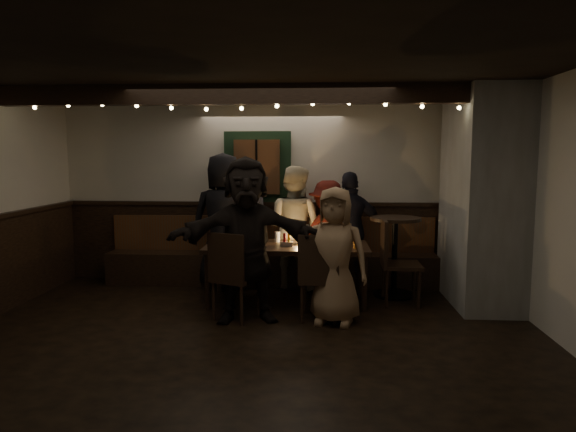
# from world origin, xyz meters

# --- Properties ---
(room) EXTENTS (6.02, 5.01, 2.62)m
(room) POSITION_xyz_m (1.07, 1.42, 1.07)
(room) COLOR black
(room) RESTS_ON ground
(dining_table) EXTENTS (2.00, 0.86, 0.87)m
(dining_table) POSITION_xyz_m (0.28, 1.40, 0.65)
(dining_table) COLOR black
(dining_table) RESTS_ON ground
(chair_near_left) EXTENTS (0.59, 0.59, 0.99)m
(chair_near_left) POSITION_xyz_m (-0.27, 0.60, 0.56)
(chair_near_left) COLOR black
(chair_near_left) RESTS_ON ground
(chair_near_right) EXTENTS (0.47, 0.47, 0.98)m
(chair_near_right) POSITION_xyz_m (0.68, 0.63, 0.55)
(chair_near_right) COLOR black
(chair_near_right) RESTS_ON ground
(chair_end) EXTENTS (0.48, 0.48, 1.04)m
(chair_end) POSITION_xyz_m (1.58, 1.38, 0.59)
(chair_end) COLOR black
(chair_end) RESTS_ON ground
(high_top) EXTENTS (0.64, 0.64, 1.03)m
(high_top) POSITION_xyz_m (1.65, 1.74, 0.65)
(high_top) COLOR black
(high_top) RESTS_ON ground
(person_a) EXTENTS (0.92, 0.62, 1.85)m
(person_a) POSITION_xyz_m (-0.62, 2.05, 0.92)
(person_a) COLOR black
(person_a) RESTS_ON ground
(person_b) EXTENTS (0.69, 0.58, 1.61)m
(person_b) POSITION_xyz_m (-0.30, 2.10, 0.81)
(person_b) COLOR #222127
(person_b) RESTS_ON ground
(person_c) EXTENTS (1.00, 0.91, 1.67)m
(person_c) POSITION_xyz_m (0.33, 2.12, 0.84)
(person_c) COLOR beige
(person_c) RESTS_ON ground
(person_d) EXTENTS (1.08, 0.83, 1.48)m
(person_d) POSITION_xyz_m (0.80, 2.09, 0.74)
(person_d) COLOR #45110C
(person_d) RESTS_ON ground
(person_e) EXTENTS (0.95, 0.42, 1.60)m
(person_e) POSITION_xyz_m (1.10, 2.08, 0.80)
(person_e) COLOR black
(person_e) RESTS_ON ground
(person_f) EXTENTS (1.74, 0.81, 1.81)m
(person_f) POSITION_xyz_m (-0.11, 0.65, 0.90)
(person_f) COLOR black
(person_f) RESTS_ON ground
(person_g) EXTENTS (0.81, 0.61, 1.48)m
(person_g) POSITION_xyz_m (0.85, 0.61, 0.74)
(person_g) COLOR #A37D58
(person_g) RESTS_ON ground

